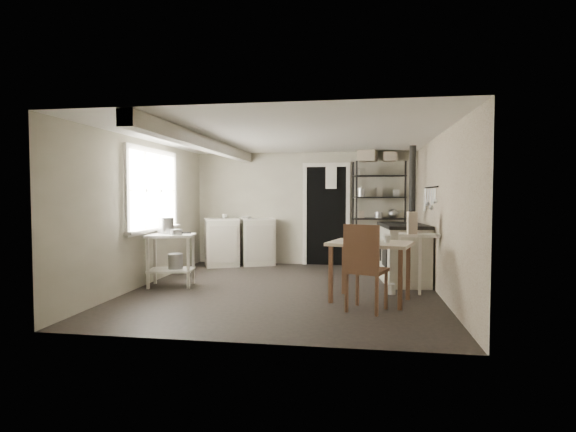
# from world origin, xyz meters

# --- Properties ---
(floor) EXTENTS (5.00, 5.00, 0.00)m
(floor) POSITION_xyz_m (0.00, 0.00, 0.00)
(floor) COLOR black
(floor) RESTS_ON ground
(ceiling) EXTENTS (5.00, 5.00, 0.00)m
(ceiling) POSITION_xyz_m (0.00, 0.00, 2.30)
(ceiling) COLOR silver
(ceiling) RESTS_ON wall_back
(wall_back) EXTENTS (4.50, 0.02, 2.30)m
(wall_back) POSITION_xyz_m (0.00, 2.50, 1.15)
(wall_back) COLOR #B1AB97
(wall_back) RESTS_ON ground
(wall_front) EXTENTS (4.50, 0.02, 2.30)m
(wall_front) POSITION_xyz_m (0.00, -2.50, 1.15)
(wall_front) COLOR #B1AB97
(wall_front) RESTS_ON ground
(wall_left) EXTENTS (0.02, 5.00, 2.30)m
(wall_left) POSITION_xyz_m (-2.25, 0.00, 1.15)
(wall_left) COLOR #B1AB97
(wall_left) RESTS_ON ground
(wall_right) EXTENTS (0.02, 5.00, 2.30)m
(wall_right) POSITION_xyz_m (2.25, 0.00, 1.15)
(wall_right) COLOR #B1AB97
(wall_right) RESTS_ON ground
(window) EXTENTS (0.12, 1.76, 1.28)m
(window) POSITION_xyz_m (-2.22, 0.20, 1.50)
(window) COLOR white
(window) RESTS_ON wall_left
(doorway) EXTENTS (0.96, 0.10, 2.08)m
(doorway) POSITION_xyz_m (0.45, 2.47, 1.00)
(doorway) COLOR white
(doorway) RESTS_ON ground
(ceiling_beam) EXTENTS (0.18, 5.00, 0.18)m
(ceiling_beam) POSITION_xyz_m (-1.20, 0.00, 2.20)
(ceiling_beam) COLOR white
(ceiling_beam) RESTS_ON ceiling
(wallpaper_panel) EXTENTS (0.01, 5.00, 2.30)m
(wallpaper_panel) POSITION_xyz_m (2.24, 0.00, 1.15)
(wallpaper_panel) COLOR #BDB099
(wallpaper_panel) RESTS_ON wall_right
(utensil_rail) EXTENTS (0.06, 1.20, 0.44)m
(utensil_rail) POSITION_xyz_m (2.19, 0.60, 1.55)
(utensil_rail) COLOR #A9A9AB
(utensil_rail) RESTS_ON wall_right
(prep_table) EXTENTS (0.79, 0.63, 0.82)m
(prep_table) POSITION_xyz_m (-1.80, -0.04, 0.40)
(prep_table) COLOR white
(prep_table) RESTS_ON ground
(stockpot) EXTENTS (0.32, 0.32, 0.26)m
(stockpot) POSITION_xyz_m (-1.93, 0.06, 0.94)
(stockpot) COLOR #A9A9AB
(stockpot) RESTS_ON prep_table
(saucepan) EXTENTS (0.23, 0.23, 0.11)m
(saucepan) POSITION_xyz_m (-1.68, -0.13, 0.85)
(saucepan) COLOR #A9A9AB
(saucepan) RESTS_ON prep_table
(bucket) EXTENTS (0.25, 0.25, 0.25)m
(bucket) POSITION_xyz_m (-1.74, -0.02, 0.39)
(bucket) COLOR #A9A9AB
(bucket) RESTS_ON prep_table
(base_cabinets) EXTENTS (1.58, 1.14, 0.95)m
(base_cabinets) POSITION_xyz_m (-1.29, 2.18, 0.46)
(base_cabinets) COLOR beige
(base_cabinets) RESTS_ON ground
(mixing_bowl) EXTENTS (0.31, 0.31, 0.06)m
(mixing_bowl) POSITION_xyz_m (-1.16, 2.19, 0.95)
(mixing_bowl) COLOR silver
(mixing_bowl) RESTS_ON base_cabinets
(counter_cup) EXTENTS (0.15, 0.15, 0.09)m
(counter_cup) POSITION_xyz_m (-1.58, 2.12, 0.97)
(counter_cup) COLOR silver
(counter_cup) RESTS_ON base_cabinets
(shelf_rack) EXTENTS (1.04, 0.57, 2.08)m
(shelf_rack) POSITION_xyz_m (1.49, 2.31, 0.95)
(shelf_rack) COLOR black
(shelf_rack) RESTS_ON ground
(shelf_jar) EXTENTS (0.11, 0.12, 0.21)m
(shelf_jar) POSITION_xyz_m (1.15, 2.34, 1.38)
(shelf_jar) COLOR silver
(shelf_jar) RESTS_ON shelf_rack
(storage_box_a) EXTENTS (0.40, 0.37, 0.24)m
(storage_box_a) POSITION_xyz_m (1.26, 2.26, 2.01)
(storage_box_a) COLOR beige
(storage_box_a) RESTS_ON shelf_rack
(storage_box_b) EXTENTS (0.27, 0.25, 0.17)m
(storage_box_b) POSITION_xyz_m (1.70, 2.26, 1.99)
(storage_box_b) COLOR beige
(storage_box_b) RESTS_ON shelf_rack
(stove) EXTENTS (0.80, 1.28, 0.95)m
(stove) POSITION_xyz_m (1.82, 0.84, 0.44)
(stove) COLOR beige
(stove) RESTS_ON ground
(stovepipe) EXTENTS (0.11, 0.11, 1.39)m
(stovepipe) POSITION_xyz_m (2.01, 1.30, 1.59)
(stovepipe) COLOR black
(stovepipe) RESTS_ON stove
(side_ledge) EXTENTS (0.60, 0.35, 0.88)m
(side_ledge) POSITION_xyz_m (1.95, -0.08, 0.43)
(side_ledge) COLOR white
(side_ledge) RESTS_ON ground
(oats_box) EXTENTS (0.13, 0.21, 0.31)m
(oats_box) POSITION_xyz_m (1.85, -0.10, 1.01)
(oats_box) COLOR beige
(oats_box) RESTS_ON side_ledge
(work_table) EXTENTS (1.21, 0.99, 0.80)m
(work_table) POSITION_xyz_m (1.25, -0.58, 0.38)
(work_table) COLOR beige
(work_table) RESTS_ON ground
(table_cup) EXTENTS (0.12, 0.12, 0.10)m
(table_cup) POSITION_xyz_m (1.47, -0.64, 0.81)
(table_cup) COLOR silver
(table_cup) RESTS_ON work_table
(chair) EXTENTS (0.58, 0.59, 1.08)m
(chair) POSITION_xyz_m (1.20, -1.08, 0.48)
(chair) COLOR brown
(chair) RESTS_ON ground
(flour_sack) EXTENTS (0.44, 0.39, 0.47)m
(flour_sack) POSITION_xyz_m (1.45, 1.75, 0.24)
(flour_sack) COLOR white
(flour_sack) RESTS_ON ground
(floor_crock) EXTENTS (0.15, 0.15, 0.15)m
(floor_crock) POSITION_xyz_m (1.57, -0.10, 0.07)
(floor_crock) COLOR silver
(floor_crock) RESTS_ON ground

